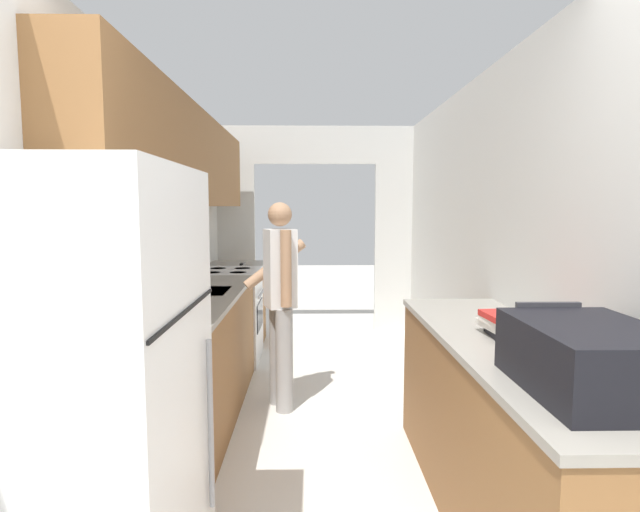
{
  "coord_description": "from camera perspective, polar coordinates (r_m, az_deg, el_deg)",
  "views": [
    {
      "loc": [
        -0.06,
        -1.01,
        1.53
      ],
      "look_at": [
        0.03,
        3.43,
        1.09
      ],
      "focal_mm": 28.0,
      "sensor_mm": 36.0,
      "label": 1
    }
  ],
  "objects": [
    {
      "name": "counter_right",
      "position": [
        2.68,
        20.72,
        -18.44
      ],
      "size": [
        0.62,
        2.15,
        0.91
      ],
      "color": "brown",
      "rests_on": "ground_plane"
    },
    {
      "name": "wall_right",
      "position": [
        3.22,
        22.2,
        0.19
      ],
      "size": [
        0.06,
        7.48,
        2.5
      ],
      "color": "silver",
      "rests_on": "ground_plane"
    },
    {
      "name": "counter_left",
      "position": [
        3.93,
        -13.51,
        -10.45
      ],
      "size": [
        0.62,
        3.83,
        0.91
      ],
      "color": "brown",
      "rests_on": "ground_plane"
    },
    {
      "name": "knife",
      "position": [
        5.52,
        -8.88,
        -0.87
      ],
      "size": [
        0.04,
        0.34,
        0.02
      ],
      "rotation": [
        0.0,
        0.0,
        -0.01
      ],
      "color": "#B7B7BC",
      "rests_on": "counter_left"
    },
    {
      "name": "refrigerator",
      "position": [
        1.9,
        -25.98,
        -16.54
      ],
      "size": [
        0.76,
        0.81,
        1.67
      ],
      "color": "white",
      "rests_on": "ground_plane"
    },
    {
      "name": "suitcase",
      "position": [
        1.95,
        28.44,
        -10.23
      ],
      "size": [
        0.43,
        0.61,
        0.25
      ],
      "color": "black",
      "rests_on": "counter_right"
    },
    {
      "name": "person",
      "position": [
        3.78,
        -4.53,
        -5.02
      ],
      "size": [
        0.5,
        0.45,
        1.57
      ],
      "rotation": [
        0.0,
        0.0,
        1.92
      ],
      "color": "#9E9E9E",
      "rests_on": "ground_plane"
    },
    {
      "name": "range_oven",
      "position": [
        5.1,
        -10.44,
        -6.59
      ],
      "size": [
        0.66,
        0.73,
        1.05
      ],
      "color": "white",
      "rests_on": "ground_plane"
    },
    {
      "name": "wall_left",
      "position": [
        3.55,
        -18.88,
        5.48
      ],
      "size": [
        0.38,
        7.48,
        2.5
      ],
      "color": "silver",
      "rests_on": "ground_plane"
    },
    {
      "name": "book_stack",
      "position": [
        2.58,
        20.71,
        -7.4
      ],
      "size": [
        0.23,
        0.32,
        0.12
      ],
      "color": "black",
      "rests_on": "counter_right"
    },
    {
      "name": "wall_far_with_doorway",
      "position": [
        6.12,
        -0.57,
        4.63
      ],
      "size": [
        2.78,
        0.06,
        2.5
      ],
      "color": "silver",
      "rests_on": "ground_plane"
    }
  ]
}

